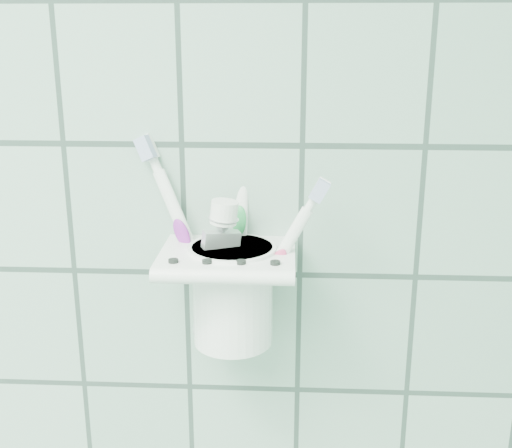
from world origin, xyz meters
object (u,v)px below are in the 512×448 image
holder_bracket (228,259)px  toothbrush_blue (238,226)px  cup (233,291)px  toothbrush_orange (232,249)px  toothbrush_pink (224,230)px  toothpaste_tube (210,258)px

holder_bracket → toothbrush_blue: (0.01, 0.02, 0.03)m
cup → toothbrush_orange: (0.00, -0.01, 0.05)m
holder_bracket → toothbrush_blue: bearing=70.4°
cup → toothbrush_blue: 0.06m
toothbrush_pink → toothpaste_tube: toothbrush_pink is taller
holder_bracket → cup: bearing=47.0°
toothbrush_orange → toothpaste_tube: size_ratio=1.25×
holder_bracket → cup: (0.00, 0.00, -0.03)m
toothbrush_pink → toothbrush_orange: toothbrush_pink is taller
holder_bracket → toothpaste_tube: (-0.02, 0.01, -0.00)m
toothpaste_tube → toothbrush_blue: bearing=9.4°
toothpaste_tube → toothbrush_orange: bearing=-45.7°
holder_bracket → toothpaste_tube: toothpaste_tube is taller
toothbrush_pink → cup: bearing=-17.5°
toothbrush_orange → toothpaste_tube: 0.03m
toothbrush_blue → toothbrush_orange: 0.03m
cup → toothbrush_blue: bearing=77.4°
cup → toothbrush_orange: 0.05m
toothbrush_pink → toothbrush_blue: 0.02m
cup → toothpaste_tube: size_ratio=0.71×
cup → toothpaste_tube: 0.04m
toothbrush_orange → toothpaste_tube: toothbrush_orange is taller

